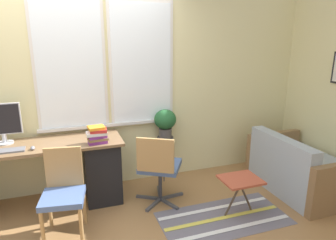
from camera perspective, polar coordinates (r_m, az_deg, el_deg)
ground_plane at (r=3.65m, az=-14.89°, el=-16.66°), size 14.00×14.00×0.00m
wall_back_with_window at (r=3.82m, az=-16.81°, el=6.50°), size 9.00×0.12×2.70m
wall_right_with_picture at (r=4.57m, az=27.45°, el=6.68°), size 0.08×9.00×2.70m
desk at (r=3.75m, az=-24.87°, el=-9.61°), size 2.08×0.59×0.77m
monitor at (r=3.74m, az=-29.05°, el=-0.45°), size 0.39×0.18×0.45m
keyboard at (r=3.52m, az=-28.79°, el=-5.22°), size 0.40×0.14×0.02m
mouse at (r=3.45m, az=-24.37°, el=-4.89°), size 0.05×0.08×0.04m
book_stack at (r=3.40m, az=-13.30°, el=-2.75°), size 0.23×0.17×0.20m
desk_chair_wooden at (r=3.19m, az=-19.30°, el=-12.58°), size 0.45×0.46×0.86m
office_chair_swivel at (r=3.50m, az=-1.76°, el=-8.85°), size 0.61×0.62×0.87m
couch_loveseat at (r=4.24m, az=23.72°, el=-8.76°), size 0.84×1.25×0.74m
plant_stand at (r=4.08m, az=-0.52°, el=-4.44°), size 0.22×0.22×0.61m
potted_plant at (r=3.99m, az=-0.53°, el=-0.22°), size 0.29×0.29×0.38m
floor_rug_striped at (r=3.50m, az=10.52°, el=-17.87°), size 1.40×0.70×0.01m
folding_stool at (r=3.43m, az=13.65°, el=-11.37°), size 0.42×0.36×0.43m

